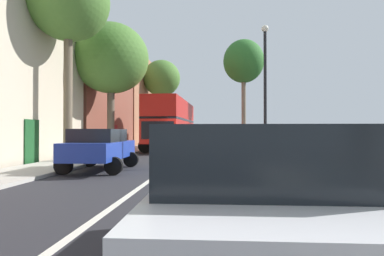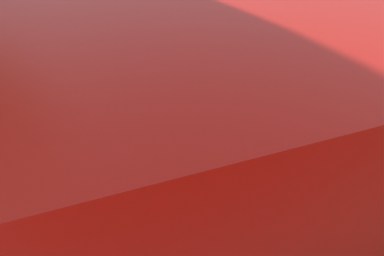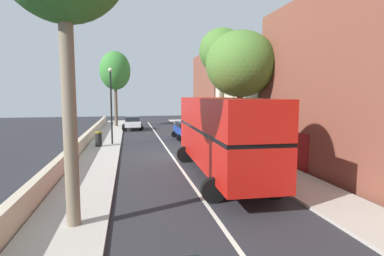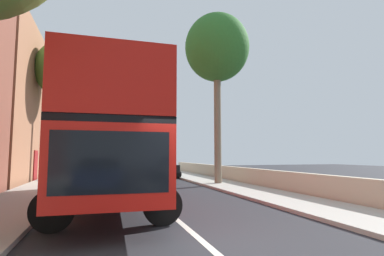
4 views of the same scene
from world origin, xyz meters
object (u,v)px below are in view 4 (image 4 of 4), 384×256
parked_car_black_right_2 (161,166)px  street_tree_right_3 (217,49)px  double_decker_bus (111,139)px  street_tree_left_0 (67,71)px

parked_car_black_right_2 → street_tree_right_3: street_tree_right_3 is taller
double_decker_bus → street_tree_left_0: 12.86m
street_tree_left_0 → parked_car_black_right_2: bearing=2.7°
double_decker_bus → street_tree_right_3: street_tree_right_3 is taller
double_decker_bus → parked_car_black_right_2: bearing=70.1°
parked_car_black_right_2 → street_tree_left_0: 9.93m
street_tree_right_3 → double_decker_bus: bearing=-141.1°
parked_car_black_right_2 → street_tree_right_3: 10.11m
double_decker_bus → street_tree_left_0: (-2.87, 11.27, 5.49)m
double_decker_bus → parked_car_black_right_2: double_decker_bus is taller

